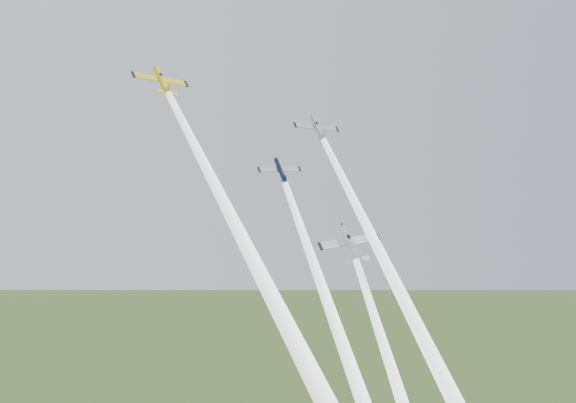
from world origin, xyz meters
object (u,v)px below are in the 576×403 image
object	(u,v)px
plane_navy	(280,170)
plane_silver_right	(318,128)
plane_silver_low	(351,244)
plane_yellow	(162,80)

from	to	relation	value
plane_navy	plane_silver_right	distance (m)	10.55
plane_silver_low	plane_silver_right	bearing A→B (deg)	92.28
plane_yellow	plane_navy	bearing A→B (deg)	-21.97
plane_silver_right	plane_silver_low	xyz separation A→B (m)	(-1.32, -14.83, -17.88)
plane_yellow	plane_silver_right	world-z (taller)	plane_yellow
plane_silver_right	plane_silver_low	size ratio (longest dim) A/B	0.87
plane_navy	plane_silver_low	distance (m)	17.18
plane_navy	plane_silver_right	xyz separation A→B (m)	(7.26, 2.84, 7.10)
plane_navy	plane_silver_low	world-z (taller)	plane_navy
plane_silver_right	plane_silver_low	world-z (taller)	plane_silver_right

